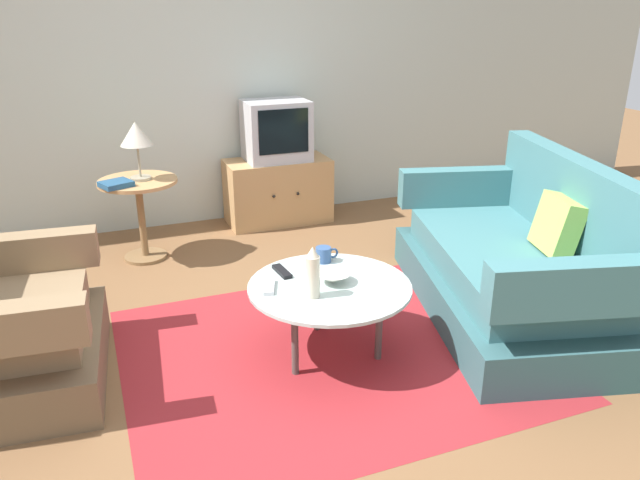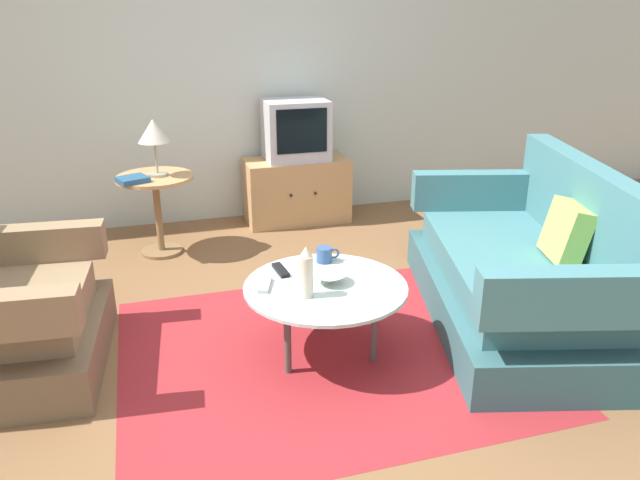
{
  "view_description": "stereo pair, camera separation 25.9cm",
  "coord_description": "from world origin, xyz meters",
  "views": [
    {
      "loc": [
        -0.95,
        -2.64,
        1.76
      ],
      "look_at": [
        0.17,
        0.23,
        0.55
      ],
      "focal_mm": 34.41,
      "sensor_mm": 36.0,
      "label": 1
    },
    {
      "loc": [
        -0.7,
        -2.73,
        1.76
      ],
      "look_at": [
        0.17,
        0.23,
        0.55
      ],
      "focal_mm": 34.41,
      "sensor_mm": 36.0,
      "label": 2
    }
  ],
  "objects": [
    {
      "name": "ground_plane",
      "position": [
        0.0,
        0.0,
        0.0
      ],
      "size": [
        16.0,
        16.0,
        0.0
      ],
      "primitive_type": "plane",
      "color": "brown"
    },
    {
      "name": "back_wall",
      "position": [
        0.0,
        2.39,
        1.35
      ],
      "size": [
        9.0,
        0.12,
        2.7
      ],
      "primitive_type": "cube",
      "color": "#B2BCB2",
      "rests_on": "ground"
    },
    {
      "name": "area_rug",
      "position": [
        0.13,
        -0.02,
        0.0
      ],
      "size": [
        2.13,
        1.8,
        0.0
      ],
      "primitive_type": "cube",
      "color": "maroon",
      "rests_on": "ground"
    },
    {
      "name": "couch",
      "position": [
        1.33,
        0.02,
        0.3
      ],
      "size": [
        1.32,
        1.93,
        0.92
      ],
      "rotation": [
        0.0,
        0.0,
        1.31
      ],
      "color": "#325C60",
      "rests_on": "ground"
    },
    {
      "name": "coffee_table",
      "position": [
        0.13,
        -0.02,
        0.37
      ],
      "size": [
        0.84,
        0.84,
        0.4
      ],
      "color": "#B2C6C1",
      "rests_on": "ground"
    },
    {
      "name": "side_table",
      "position": [
        -0.64,
        1.67,
        0.43
      ],
      "size": [
        0.55,
        0.55,
        0.59
      ],
      "color": "tan",
      "rests_on": "ground"
    },
    {
      "name": "tv_stand",
      "position": [
        0.52,
        2.08,
        0.27
      ],
      "size": [
        0.85,
        0.44,
        0.53
      ],
      "color": "tan",
      "rests_on": "ground"
    },
    {
      "name": "television",
      "position": [
        0.52,
        2.09,
        0.77
      ],
      "size": [
        0.51,
        0.4,
        0.48
      ],
      "color": "#B7B7BC",
      "rests_on": "tv_stand"
    },
    {
      "name": "table_lamp",
      "position": [
        -0.61,
        1.67,
        0.9
      ],
      "size": [
        0.22,
        0.22,
        0.4
      ],
      "color": "#9E937A",
      "rests_on": "side_table"
    },
    {
      "name": "vase",
      "position": [
        -0.0,
        -0.12,
        0.53
      ],
      "size": [
        0.07,
        0.07,
        0.26
      ],
      "color": "beige",
      "rests_on": "coffee_table"
    },
    {
      "name": "mug",
      "position": [
        0.21,
        0.26,
        0.44
      ],
      "size": [
        0.13,
        0.09,
        0.09
      ],
      "color": "#335184",
      "rests_on": "coffee_table"
    },
    {
      "name": "bowl",
      "position": [
        0.15,
        -0.01,
        0.43
      ],
      "size": [
        0.18,
        0.18,
        0.06
      ],
      "color": "silver",
      "rests_on": "coffee_table"
    },
    {
      "name": "tv_remote_dark",
      "position": [
        -0.06,
        0.2,
        0.41
      ],
      "size": [
        0.06,
        0.18,
        0.02
      ],
      "rotation": [
        0.0,
        0.0,
        4.8
      ],
      "color": "black",
      "rests_on": "coffee_table"
    },
    {
      "name": "tv_remote_silver",
      "position": [
        -0.17,
        0.05,
        0.41
      ],
      "size": [
        0.11,
        0.18,
        0.02
      ],
      "rotation": [
        0.0,
        0.0,
        1.23
      ],
      "color": "#B2B2B7",
      "rests_on": "coffee_table"
    },
    {
      "name": "book",
      "position": [
        -0.78,
        1.54,
        0.61
      ],
      "size": [
        0.24,
        0.23,
        0.04
      ],
      "rotation": [
        0.0,
        0.0,
        0.39
      ],
      "color": "navy",
      "rests_on": "side_table"
    }
  ]
}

